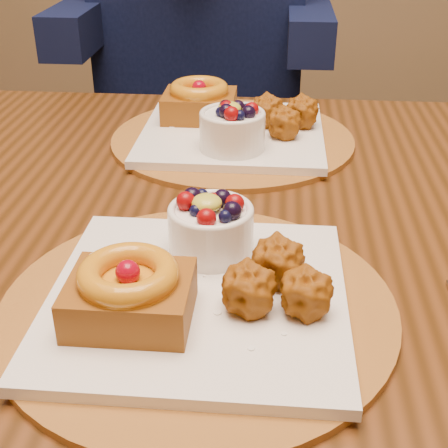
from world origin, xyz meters
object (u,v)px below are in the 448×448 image
Objects in this scene: place_setting_near at (196,285)px; chair_far at (226,140)px; place_setting_far at (230,126)px; dining_table at (220,256)px.

place_setting_near is 1.14m from chair_far.
place_setting_far is at bearing 90.07° from place_setting_near.
dining_table is 0.91m from chair_far.
chair_far reaches higher than dining_table.
place_setting_far is 0.43× the size of chair_far.
place_setting_far is 0.74m from chair_far.
chair_far is at bearing 94.24° from dining_table.
place_setting_far reaches higher than dining_table.
dining_table is at bearing -98.07° from chair_far.
chair_far is (-0.06, 0.67, -0.29)m from place_setting_far.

